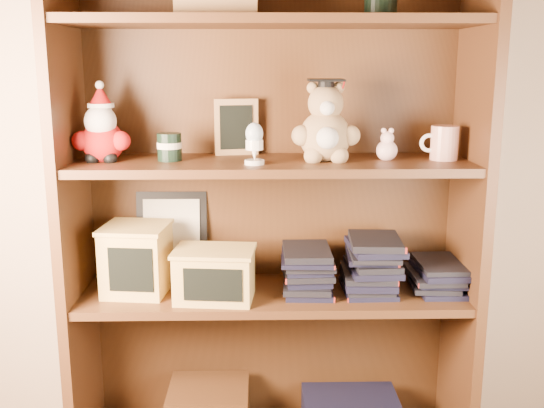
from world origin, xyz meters
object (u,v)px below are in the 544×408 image
at_px(teacher_mug, 443,143).
at_px(treats_box, 137,259).
at_px(bookcase, 271,214).
at_px(grad_teddy_bear, 325,129).

relative_size(teacher_mug, treats_box, 0.54).
bearing_deg(treats_box, bookcase, 7.29).
xyz_separation_m(bookcase, treats_box, (-0.40, -0.05, -0.12)).
distance_m(bookcase, teacher_mug, 0.55).
xyz_separation_m(teacher_mug, treats_box, (-0.90, -0.00, -0.34)).
relative_size(bookcase, grad_teddy_bear, 6.68).
height_order(teacher_mug, treats_box, teacher_mug).
xyz_separation_m(bookcase, grad_teddy_bear, (0.16, -0.06, 0.26)).
bearing_deg(bookcase, teacher_mug, -5.78).
bearing_deg(treats_box, teacher_mug, 0.06).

